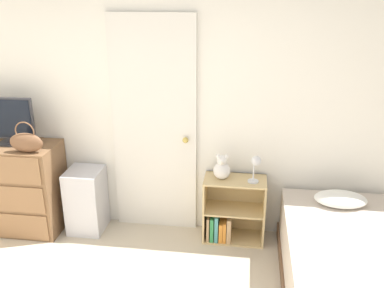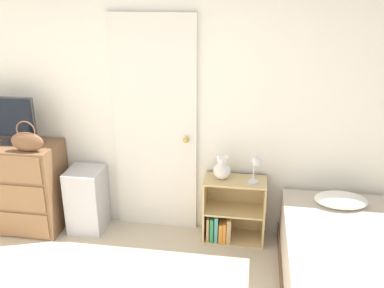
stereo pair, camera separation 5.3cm
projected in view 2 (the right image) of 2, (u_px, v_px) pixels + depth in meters
The scene contains 10 objects.
wall_back at pixel (178, 103), 3.96m from camera, with size 10.00×0.06×2.55m.
door_closed at pixel (155, 127), 4.03m from camera, with size 0.80×0.09×2.09m.
dresser at pixel (18, 186), 4.21m from camera, with size 0.87×0.48×0.89m.
tv at pixel (7, 119), 3.99m from camera, with size 0.56×0.16×0.46m.
handbag at pixel (27, 141), 3.84m from camera, with size 0.31×0.10×0.29m.
storage_bin at pixel (87, 199), 4.22m from camera, with size 0.33×0.36×0.64m.
bookshelf at pixel (229, 215), 4.07m from camera, with size 0.57×0.30×0.63m.
teddy_bear at pixel (222, 168), 3.90m from camera, with size 0.16×0.16×0.24m.
desk_lamp at pixel (256, 164), 3.80m from camera, with size 0.11×0.11×0.26m.
bed at pixel (352, 281), 3.16m from camera, with size 1.00×1.98×0.62m.
Camera 2 is at (0.71, -1.69, 2.33)m, focal length 40.00 mm.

